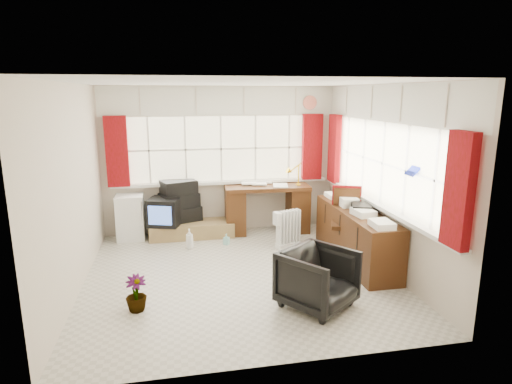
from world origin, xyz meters
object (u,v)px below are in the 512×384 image
(mini_fridge, at_px, (131,217))
(tv_bench, at_px, (192,229))
(credenza, at_px, (356,234))
(desk_lamp, at_px, (299,170))
(office_chair, at_px, (318,279))
(radiator, at_px, (288,232))
(crt_tv, at_px, (165,212))
(desk, at_px, (266,205))
(task_chair, at_px, (346,219))

(mini_fridge, bearing_deg, tv_bench, -4.58)
(credenza, height_order, mini_fridge, credenza)
(desk_lamp, xyz_separation_m, mini_fridge, (-2.84, 0.14, -0.72))
(credenza, xyz_separation_m, tv_bench, (-2.28, 1.52, -0.27))
(office_chair, xyz_separation_m, radiator, (0.18, 1.92, -0.09))
(tv_bench, bearing_deg, crt_tv, -171.33)
(desk_lamp, height_order, crt_tv, desk_lamp)
(tv_bench, bearing_deg, mini_fridge, 175.42)
(crt_tv, height_order, mini_fridge, mini_fridge)
(crt_tv, bearing_deg, mini_fridge, 165.39)
(tv_bench, relative_size, mini_fridge, 1.87)
(desk, bearing_deg, desk_lamp, -14.66)
(task_chair, bearing_deg, office_chair, -122.58)
(desk, bearing_deg, credenza, -58.76)
(desk, bearing_deg, office_chair, -90.46)
(desk, height_order, mini_fridge, desk)
(radiator, height_order, credenza, credenza)
(crt_tv, relative_size, mini_fridge, 0.82)
(desk, xyz_separation_m, crt_tv, (-1.74, -0.15, 0.01))
(task_chair, bearing_deg, desk_lamp, 107.09)
(task_chair, height_order, office_chair, task_chair)
(task_chair, bearing_deg, credenza, -75.45)
(radiator, bearing_deg, office_chair, -95.40)
(tv_bench, height_order, crt_tv, crt_tv)
(desk_lamp, height_order, office_chair, desk_lamp)
(desk, distance_m, tv_bench, 1.35)
(office_chair, xyz_separation_m, tv_bench, (-1.29, 2.75, -0.21))
(desk, distance_m, task_chair, 1.65)
(office_chair, distance_m, tv_bench, 3.04)
(radiator, distance_m, credenza, 1.08)
(task_chair, height_order, radiator, task_chair)
(office_chair, relative_size, credenza, 0.37)
(radiator, relative_size, mini_fridge, 0.80)
(office_chair, distance_m, crt_tv, 3.19)
(radiator, xyz_separation_m, mini_fridge, (-2.46, 0.90, 0.13))
(desk, height_order, crt_tv, desk)
(radiator, relative_size, credenza, 0.30)
(radiator, distance_m, crt_tv, 2.06)
(desk_lamp, xyz_separation_m, credenza, (0.44, -1.46, -0.70))
(mini_fridge, bearing_deg, crt_tv, -14.61)
(task_chair, height_order, mini_fridge, task_chair)
(mini_fridge, bearing_deg, task_chair, -23.03)
(desk, xyz_separation_m, task_chair, (0.91, -1.37, 0.09))
(office_chair, height_order, tv_bench, office_chair)
(crt_tv, bearing_deg, desk, 4.80)
(office_chair, relative_size, radiator, 1.23)
(desk, distance_m, office_chair, 2.83)
(office_chair, bearing_deg, crt_tv, 85.92)
(desk_lamp, bearing_deg, credenza, -73.31)
(crt_tv, distance_m, mini_fridge, 0.59)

